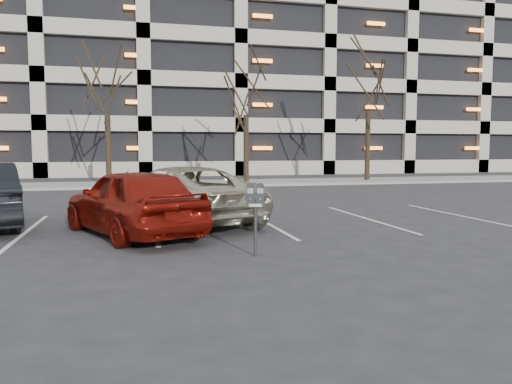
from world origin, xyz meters
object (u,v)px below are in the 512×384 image
(tree_c, at_px, (246,72))
(car_red, at_px, (132,201))
(tree_d, at_px, (369,68))
(parking_meter, at_px, (255,202))
(suv_silver, at_px, (180,195))
(tree_b, at_px, (106,70))

(tree_c, relative_size, car_red, 1.86)
(tree_d, bearing_deg, parking_meter, -121.72)
(tree_c, relative_size, suv_silver, 1.42)
(tree_d, bearing_deg, tree_c, 180.00)
(tree_b, bearing_deg, tree_d, 0.00)
(tree_b, height_order, car_red, tree_b)
(parking_meter, xyz_separation_m, suv_silver, (-0.91, 4.16, -0.24))
(tree_b, bearing_deg, parking_meter, -79.62)
(tree_d, relative_size, car_red, 2.02)
(tree_d, bearing_deg, suv_silver, -131.33)
(suv_silver, bearing_deg, tree_d, -151.28)
(tree_d, distance_m, suv_silver, 18.60)
(parking_meter, distance_m, car_red, 3.40)
(tree_d, height_order, suv_silver, tree_d)
(parking_meter, relative_size, suv_silver, 0.22)
(suv_silver, bearing_deg, tree_b, -100.18)
(tree_c, height_order, car_red, tree_c)
(tree_d, height_order, car_red, tree_d)
(tree_c, distance_m, tree_d, 7.02)
(tree_c, distance_m, car_red, 16.71)
(tree_d, distance_m, parking_meter, 21.23)
(car_red, bearing_deg, tree_d, -154.61)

